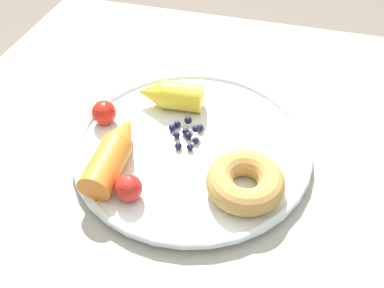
{
  "coord_description": "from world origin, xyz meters",
  "views": [
    {
      "loc": [
        0.06,
        -0.37,
        1.16
      ],
      "look_at": [
        -0.05,
        0.02,
        0.75
      ],
      "focal_mm": 37.72,
      "sensor_mm": 36.0,
      "label": 1
    }
  ],
  "objects": [
    {
      "name": "dining_table",
      "position": [
        0.0,
        0.0,
        0.64
      ],
      "size": [
        0.93,
        0.86,
        0.74
      ],
      "color": "#9C9A8D",
      "rests_on": "ground_plane"
    },
    {
      "name": "carrot_orange",
      "position": [
        -0.14,
        -0.04,
        0.77
      ],
      "size": [
        0.05,
        0.14,
        0.04
      ],
      "color": "orange",
      "rests_on": "plate"
    },
    {
      "name": "blueberry_pile",
      "position": [
        -0.06,
        0.03,
        0.76
      ],
      "size": [
        0.05,
        0.06,
        0.02
      ],
      "color": "#191638",
      "rests_on": "plate"
    },
    {
      "name": "plate",
      "position": [
        -0.05,
        0.02,
        0.75
      ],
      "size": [
        0.34,
        0.34,
        0.02
      ],
      "color": "silver",
      "rests_on": "dining_table"
    },
    {
      "name": "tomato_near",
      "position": [
        -0.1,
        -0.09,
        0.77
      ],
      "size": [
        0.04,
        0.04,
        0.04
      ],
      "primitive_type": "sphere",
      "color": "red",
      "rests_on": "plate"
    },
    {
      "name": "tomato_mid",
      "position": [
        -0.19,
        0.03,
        0.77
      ],
      "size": [
        0.04,
        0.04,
        0.04
      ],
      "primitive_type": "sphere",
      "color": "red",
      "rests_on": "plate"
    },
    {
      "name": "carrot_yellow",
      "position": [
        -0.11,
        0.09,
        0.77
      ],
      "size": [
        0.11,
        0.05,
        0.04
      ],
      "color": "yellow",
      "rests_on": "plate"
    },
    {
      "name": "donut",
      "position": [
        0.04,
        -0.04,
        0.77
      ],
      "size": [
        0.11,
        0.11,
        0.03
      ],
      "primitive_type": "torus",
      "rotation": [
        0.0,
        0.0,
        3.05
      ],
      "color": "tan",
      "rests_on": "plate"
    }
  ]
}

